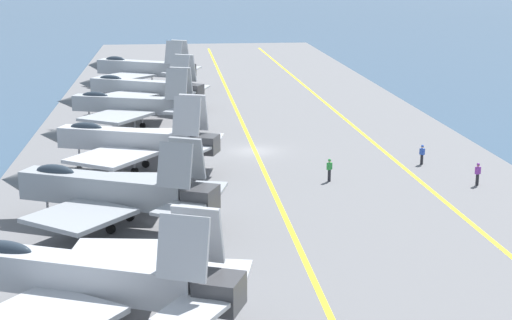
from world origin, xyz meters
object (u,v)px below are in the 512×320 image
(parked_jet_third, at_px, (107,190))
(crew_blue_vest, at_px, (422,154))
(parked_jet_fifth, at_px, (132,105))
(parked_jet_fourth, at_px, (131,140))
(parked_jet_sixth, at_px, (142,87))
(crew_purple_vest, at_px, (478,173))
(parked_jet_seventh, at_px, (141,68))
(crew_green_vest, at_px, (329,169))
(parked_jet_second, at_px, (81,276))

(parked_jet_third, bearing_deg, crew_blue_vest, -62.34)
(parked_jet_third, height_order, parked_jet_fifth, parked_jet_fifth)
(parked_jet_fourth, relative_size, parked_jet_sixth, 0.97)
(parked_jet_sixth, height_order, crew_purple_vest, parked_jet_sixth)
(parked_jet_seventh, relative_size, crew_blue_vest, 9.42)
(parked_jet_third, distance_m, crew_green_vest, 18.37)
(parked_jet_fourth, distance_m, crew_purple_vest, 27.14)
(parked_jet_third, bearing_deg, parked_jet_sixth, -1.07)
(parked_jet_fifth, xyz_separation_m, crew_green_vest, (-20.44, -15.87, -1.62))
(parked_jet_third, distance_m, parked_jet_seventh, 56.16)
(crew_blue_vest, bearing_deg, crew_purple_vest, -161.33)
(parked_jet_fifth, distance_m, parked_jet_sixth, 13.02)
(parked_jet_fifth, height_order, crew_blue_vest, parked_jet_fifth)
(crew_blue_vest, bearing_deg, parked_jet_second, 137.59)
(crew_green_vest, bearing_deg, parked_jet_sixth, 24.60)
(crew_green_vest, distance_m, crew_blue_vest, 9.67)
(crew_purple_vest, distance_m, crew_blue_vest, 6.90)
(parked_jet_sixth, bearing_deg, parked_jet_second, 179.09)
(parked_jet_third, distance_m, crew_blue_vest, 28.02)
(parked_jet_seventh, bearing_deg, parked_jet_sixth, -177.82)
(parked_jet_second, relative_size, parked_jet_third, 1.05)
(parked_jet_sixth, height_order, crew_green_vest, parked_jet_sixth)
(parked_jet_third, bearing_deg, parked_jet_fifth, -0.46)
(parked_jet_third, height_order, parked_jet_seventh, parked_jet_seventh)
(parked_jet_fifth, height_order, parked_jet_sixth, parked_jet_fifth)
(parked_jet_fifth, xyz_separation_m, parked_jet_sixth, (13.01, -0.55, -0.30))
(parked_jet_fifth, distance_m, crew_blue_vest, 29.45)
(crew_purple_vest, bearing_deg, crew_green_vest, 78.16)
(crew_purple_vest, bearing_deg, parked_jet_seventh, 28.28)
(parked_jet_second, bearing_deg, parked_jet_seventh, -0.30)
(parked_jet_second, relative_size, crew_purple_vest, 9.15)
(parked_jet_fourth, bearing_deg, crew_blue_vest, -91.36)
(parked_jet_fourth, xyz_separation_m, crew_purple_vest, (-7.11, -26.14, -1.57))
(crew_green_vest, bearing_deg, crew_purple_vest, -101.84)
(parked_jet_third, relative_size, parked_jet_seventh, 0.97)
(parked_jet_fifth, relative_size, parked_jet_seventh, 0.96)
(parked_jet_fourth, relative_size, parked_jet_seventh, 0.97)
(parked_jet_third, relative_size, parked_jet_fourth, 0.99)
(parked_jet_second, relative_size, parked_jet_seventh, 1.02)
(parked_jet_fourth, relative_size, crew_blue_vest, 9.18)
(crew_purple_vest, xyz_separation_m, crew_green_vest, (2.28, 10.90, 0.02))
(crew_purple_vest, xyz_separation_m, crew_blue_vest, (6.54, 2.21, -0.04))
(parked_jet_third, relative_size, crew_blue_vest, 9.12)
(parked_jet_second, relative_size, crew_blue_vest, 9.56)
(crew_green_vest, relative_size, crew_blue_vest, 1.07)
(parked_jet_second, xyz_separation_m, parked_jet_seventh, (70.42, -0.36, 0.17))
(parked_jet_second, distance_m, crew_blue_vest, 36.94)
(parked_jet_sixth, xyz_separation_m, crew_blue_vest, (-29.19, -24.00, -1.39))
(parked_jet_second, height_order, parked_jet_third, parked_jet_second)
(parked_jet_fourth, relative_size, crew_green_vest, 8.58)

